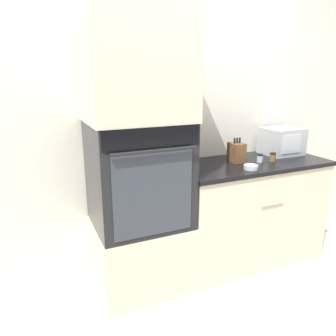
{
  "coord_description": "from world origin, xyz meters",
  "views": [
    {
      "loc": [
        -1.12,
        -1.94,
        1.68
      ],
      "look_at": [
        -0.16,
        0.21,
        1.0
      ],
      "focal_mm": 35.0,
      "sensor_mm": 36.0,
      "label": 1
    }
  ],
  "objects_px": {
    "knife_block": "(236,152)",
    "condiment_jar_mid": "(193,167)",
    "bowl": "(251,167)",
    "wall_oven": "(139,174)",
    "condiment_jar_near": "(273,157)",
    "microwave": "(282,141)",
    "condiment_jar_far": "(260,158)"
  },
  "relations": [
    {
      "from": "wall_oven",
      "to": "condiment_jar_mid",
      "type": "bearing_deg",
      "value": -6.73
    },
    {
      "from": "knife_block",
      "to": "condiment_jar_mid",
      "type": "bearing_deg",
      "value": -167.98
    },
    {
      "from": "bowl",
      "to": "condiment_jar_mid",
      "type": "height_order",
      "value": "condiment_jar_mid"
    },
    {
      "from": "knife_block",
      "to": "condiment_jar_near",
      "type": "relative_size",
      "value": 2.72
    },
    {
      "from": "condiment_jar_near",
      "to": "condiment_jar_mid",
      "type": "distance_m",
      "value": 0.79
    },
    {
      "from": "microwave",
      "to": "condiment_jar_mid",
      "type": "xyz_separation_m",
      "value": [
        -1.05,
        -0.17,
        -0.09
      ]
    },
    {
      "from": "condiment_jar_far",
      "to": "bowl",
      "type": "bearing_deg",
      "value": -144.73
    },
    {
      "from": "wall_oven",
      "to": "condiment_jar_far",
      "type": "relative_size",
      "value": 10.75
    },
    {
      "from": "condiment_jar_near",
      "to": "knife_block",
      "type": "bearing_deg",
      "value": 158.9
    },
    {
      "from": "condiment_jar_near",
      "to": "condiment_jar_mid",
      "type": "bearing_deg",
      "value": 178.9
    },
    {
      "from": "knife_block",
      "to": "condiment_jar_far",
      "type": "height_order",
      "value": "knife_block"
    },
    {
      "from": "condiment_jar_near",
      "to": "condiment_jar_mid",
      "type": "xyz_separation_m",
      "value": [
        -0.79,
        0.02,
        -0.01
      ]
    },
    {
      "from": "condiment_jar_near",
      "to": "condiment_jar_far",
      "type": "height_order",
      "value": "condiment_jar_near"
    },
    {
      "from": "wall_oven",
      "to": "microwave",
      "type": "distance_m",
      "value": 1.49
    },
    {
      "from": "knife_block",
      "to": "condiment_jar_mid",
      "type": "distance_m",
      "value": 0.49
    },
    {
      "from": "knife_block",
      "to": "bowl",
      "type": "height_order",
      "value": "knife_block"
    },
    {
      "from": "wall_oven",
      "to": "condiment_jar_mid",
      "type": "relative_size",
      "value": 11.99
    },
    {
      "from": "bowl",
      "to": "condiment_jar_mid",
      "type": "xyz_separation_m",
      "value": [
        -0.45,
        0.14,
        0.01
      ]
    },
    {
      "from": "bowl",
      "to": "condiment_jar_near",
      "type": "relative_size",
      "value": 1.48
    },
    {
      "from": "condiment_jar_far",
      "to": "condiment_jar_near",
      "type": "bearing_deg",
      "value": -9.44
    },
    {
      "from": "bowl",
      "to": "wall_oven",
      "type": "bearing_deg",
      "value": 167.59
    },
    {
      "from": "microwave",
      "to": "condiment_jar_mid",
      "type": "bearing_deg",
      "value": -170.83
    },
    {
      "from": "condiment_jar_mid",
      "to": "condiment_jar_near",
      "type": "bearing_deg",
      "value": -1.1
    },
    {
      "from": "wall_oven",
      "to": "condiment_jar_near",
      "type": "xyz_separation_m",
      "value": [
        1.22,
        -0.07,
        0.02
      ]
    },
    {
      "from": "wall_oven",
      "to": "microwave",
      "type": "relative_size",
      "value": 2.29
    },
    {
      "from": "wall_oven",
      "to": "microwave",
      "type": "height_order",
      "value": "wall_oven"
    },
    {
      "from": "wall_oven",
      "to": "condiment_jar_far",
      "type": "bearing_deg",
      "value": -2.39
    },
    {
      "from": "wall_oven",
      "to": "knife_block",
      "type": "xyz_separation_m",
      "value": [
        0.91,
        0.05,
        0.07
      ]
    },
    {
      "from": "condiment_jar_far",
      "to": "knife_block",
      "type": "bearing_deg",
      "value": 151.81
    },
    {
      "from": "condiment_jar_near",
      "to": "condiment_jar_mid",
      "type": "relative_size",
      "value": 1.17
    },
    {
      "from": "microwave",
      "to": "condiment_jar_mid",
      "type": "relative_size",
      "value": 5.24
    },
    {
      "from": "microwave",
      "to": "condiment_jar_near",
      "type": "xyz_separation_m",
      "value": [
        -0.26,
        -0.18,
        -0.09
      ]
    }
  ]
}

